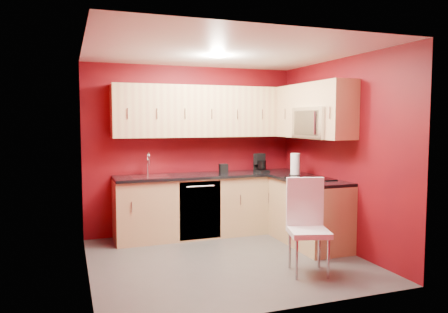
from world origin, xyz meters
TOP-DOWN VIEW (x-y plane):
  - floor at (0.00, 0.00)m, footprint 3.20×3.20m
  - ceiling at (0.00, 0.00)m, footprint 3.20×3.20m
  - wall_back at (0.00, 1.50)m, footprint 3.20×0.00m
  - wall_front at (0.00, -1.50)m, footprint 3.20×0.00m
  - wall_left at (-1.60, 0.00)m, footprint 0.00×3.00m
  - wall_right at (1.60, 0.00)m, footprint 0.00×3.00m
  - base_cabinets_back at (0.20, 1.20)m, footprint 2.80×0.60m
  - base_cabinets_right at (1.30, 0.25)m, footprint 0.60×1.30m
  - countertop_back at (0.20, 1.19)m, footprint 2.80×0.63m
  - countertop_right at (1.29, 0.23)m, footprint 0.63×1.27m
  - upper_cabinets_back at (0.20, 1.32)m, footprint 2.80×0.35m
  - upper_cabinets_right at (1.42, 0.44)m, footprint 0.35×1.55m
  - microwave at (1.39, 0.20)m, footprint 0.42×0.76m
  - cooktop at (1.28, 0.20)m, footprint 0.50×0.55m
  - sink at (-0.70, 1.20)m, footprint 0.52×0.42m
  - dishwasher_front at (-0.05, 0.91)m, footprint 0.60×0.02m
  - downlight at (0.00, 0.30)m, footprint 0.20×0.20m
  - coffee_maker at (1.00, 1.16)m, footprint 0.21×0.25m
  - napkin_holder at (0.42, 1.26)m, footprint 0.13×0.13m
  - paper_towel at (1.29, 0.62)m, footprint 0.21×0.21m
  - dining_chair at (0.70, -0.75)m, footprint 0.53×0.55m

SIDE VIEW (x-z plane):
  - floor at x=0.00m, z-range 0.00..0.00m
  - base_cabinets_back at x=0.20m, z-range 0.00..0.87m
  - base_cabinets_right at x=1.30m, z-range 0.00..0.87m
  - dishwasher_front at x=-0.05m, z-range 0.03..0.84m
  - dining_chair at x=0.70m, z-range 0.00..1.05m
  - countertop_back at x=0.20m, z-range 0.87..0.91m
  - countertop_right at x=1.29m, z-range 0.87..0.91m
  - cooktop at x=1.28m, z-range 0.91..0.92m
  - sink at x=-0.70m, z-range 0.77..1.12m
  - napkin_holder at x=0.42m, z-range 0.91..1.04m
  - coffee_maker at x=1.00m, z-range 0.91..1.19m
  - paper_towel at x=1.29m, z-range 0.91..1.22m
  - wall_back at x=0.00m, z-range -0.35..2.85m
  - wall_front at x=0.00m, z-range -0.35..2.85m
  - wall_left at x=-1.60m, z-range -0.25..2.75m
  - wall_right at x=1.60m, z-range -0.25..2.75m
  - microwave at x=1.39m, z-range 1.45..1.87m
  - upper_cabinets_back at x=0.20m, z-range 1.45..2.20m
  - upper_cabinets_right at x=1.42m, z-range 1.51..2.26m
  - downlight at x=0.00m, z-range 2.48..2.49m
  - ceiling at x=0.00m, z-range 2.50..2.50m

